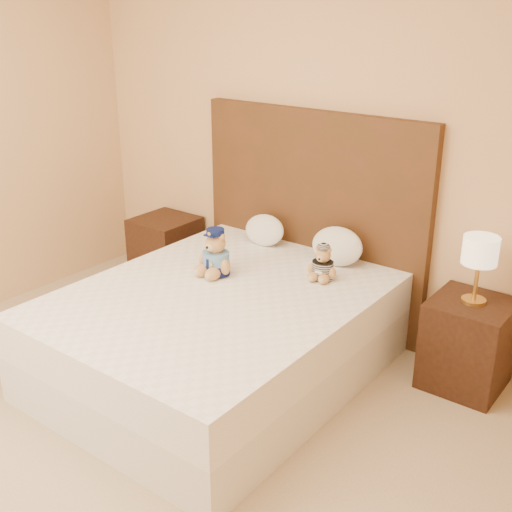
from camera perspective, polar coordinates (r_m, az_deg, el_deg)
The scene contains 11 objects.
ground at distance 3.45m, azimuth -16.92°, elevation -18.32°, with size 4.00×4.50×0.00m, color tan.
room_walls at distance 2.97m, azimuth -13.56°, elevation 14.23°, with size 4.04×4.52×2.72m.
bed at distance 3.95m, azimuth -3.27°, elevation -6.90°, with size 1.60×2.00×0.55m.
headboard at distance 4.51m, azimuth 4.97°, elevation 3.36°, with size 1.75×0.08×1.50m, color #4F2A17.
nightstand_left at distance 5.26m, azimuth -7.99°, elevation 0.47°, with size 0.45×0.45×0.55m, color #371C11.
nightstand_right at distance 4.03m, azimuth 18.28°, elevation -7.41°, with size 0.45×0.45×0.55m, color #371C11.
lamp at distance 3.80m, azimuth 19.29°, elevation 0.19°, with size 0.20×0.20×0.40m.
teddy_police at distance 4.03m, azimuth -3.59°, elevation 0.35°, with size 0.26×0.25×0.30m, color #B38145, non-canonical shape.
teddy_prisoner at distance 3.98m, azimuth 5.96°, elevation -0.59°, with size 0.20×0.19×0.22m, color #B38145, non-canonical shape.
pillow_left at distance 4.54m, azimuth 0.76°, elevation 2.44°, with size 0.32×0.21×0.23m, color white.
pillow_right at distance 4.23m, azimuth 7.22°, elevation 1.02°, with size 0.37×0.24×0.26m, color white.
Camera 1 is at (2.28, -1.41, 2.17)m, focal length 45.00 mm.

